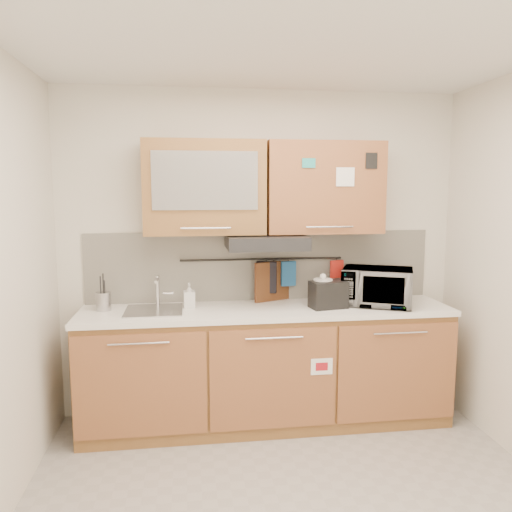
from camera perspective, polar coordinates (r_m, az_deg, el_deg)
name	(u,v)px	position (r m, az deg, el deg)	size (l,w,h in m)	color
ceiling	(307,27)	(2.67, 5.80, 24.63)	(3.20, 3.20, 0.00)	white
wall_back	(261,253)	(4.06, 0.60, 0.29)	(3.20, 3.20, 0.00)	silver
base_cabinet	(267,372)	(3.98, 1.24, -13.15)	(2.80, 0.64, 0.88)	olive
countertop	(267,310)	(3.83, 1.27, -6.23)	(2.82, 0.62, 0.04)	white
backsplash	(261,266)	(4.06, 0.62, -1.13)	(2.80, 0.02, 0.56)	silver
upper_cabinets	(264,188)	(3.85, 0.93, 7.81)	(1.82, 0.37, 0.70)	olive
range_hood	(266,242)	(3.80, 1.15, 1.62)	(0.60, 0.46, 0.10)	black
sink	(154,310)	(3.81, -11.56, -6.10)	(0.42, 0.40, 0.26)	silver
utensil_rail	(262,259)	(4.02, 0.70, -0.36)	(0.02, 0.02, 1.30)	black
utensil_crock	(103,301)	(3.90, -17.04, -4.93)	(0.14, 0.14, 0.28)	#AAA9AE
kettle	(323,293)	(3.88, 7.65, -4.27)	(0.20, 0.19, 0.26)	silver
toaster	(328,294)	(3.84, 8.26, -4.37)	(0.29, 0.21, 0.20)	black
microwave	(377,287)	(4.01, 13.66, -3.42)	(0.52, 0.36, 0.29)	#999999
soap_bottle	(189,295)	(3.85, -7.63, -4.49)	(0.08, 0.09, 0.19)	#999999
cutting_board	(274,288)	(4.06, 2.07, -3.69)	(0.35, 0.03, 0.44)	brown
oven_mitt	(288,274)	(4.06, 3.72, -2.02)	(0.12, 0.03, 0.20)	#1D4F86
dark_pouch	(266,277)	(4.03, 1.21, -2.44)	(0.16, 0.05, 0.25)	black
pot_holder	(337,269)	(4.15, 9.23, -1.49)	(0.12, 0.02, 0.14)	red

